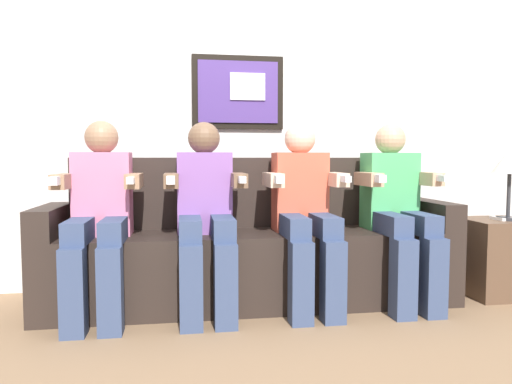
{
  "coord_description": "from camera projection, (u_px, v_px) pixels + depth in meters",
  "views": [
    {
      "loc": [
        -0.42,
        -2.56,
        0.89
      ],
      "look_at": [
        0.0,
        0.15,
        0.7
      ],
      "focal_mm": 33.26,
      "sensor_mm": 36.0,
      "label": 1
    }
  ],
  "objects": [
    {
      "name": "person_right_center",
      "position": [
        305.0,
        207.0,
        2.81
      ],
      "size": [
        0.46,
        0.56,
        1.11
      ],
      "color": "#D8593F",
      "rests_on": "ground_plane"
    },
    {
      "name": "person_leftmost",
      "position": [
        100.0,
        210.0,
        2.63
      ],
      "size": [
        0.46,
        0.56,
        1.11
      ],
      "color": "pink",
      "rests_on": "ground_plane"
    },
    {
      "name": "side_table_right",
      "position": [
        495.0,
        257.0,
        3.09
      ],
      "size": [
        0.4,
        0.4,
        0.5
      ],
      "color": "brown",
      "rests_on": "ground_plane"
    },
    {
      "name": "couch",
      "position": [
        252.0,
        252.0,
        2.95
      ],
      "size": [
        2.49,
        0.58,
        0.9
      ],
      "color": "#2D231E",
      "rests_on": "ground_plane"
    },
    {
      "name": "spare_remote_on_table",
      "position": [
        498.0,
        218.0,
        3.05
      ],
      "size": [
        0.04,
        0.13,
        0.02
      ],
      "primitive_type": "cube",
      "color": "white",
      "rests_on": "side_table_right"
    },
    {
      "name": "person_rightmost",
      "position": [
        398.0,
        206.0,
        2.9
      ],
      "size": [
        0.46,
        0.56,
        1.11
      ],
      "color": "#4CB266",
      "rests_on": "ground_plane"
    },
    {
      "name": "table_lamp",
      "position": [
        510.0,
        164.0,
        3.01
      ],
      "size": [
        0.22,
        0.22,
        0.46
      ],
      "color": "#333338",
      "rests_on": "side_table_right"
    },
    {
      "name": "back_wall_assembly",
      "position": [
        242.0,
        100.0,
        3.31
      ],
      "size": [
        4.89,
        0.1,
        2.6
      ],
      "color": "silver",
      "rests_on": "ground_plane"
    },
    {
      "name": "person_left_center",
      "position": [
        205.0,
        209.0,
        2.72
      ],
      "size": [
        0.46,
        0.56,
        1.11
      ],
      "color": "#8C59A5",
      "rests_on": "ground_plane"
    },
    {
      "name": "ground_plane",
      "position": [
        260.0,
        318.0,
        2.65
      ],
      "size": [
        6.36,
        6.36,
        0.0
      ],
      "primitive_type": "plane",
      "color": "#8C6B4C"
    }
  ]
}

